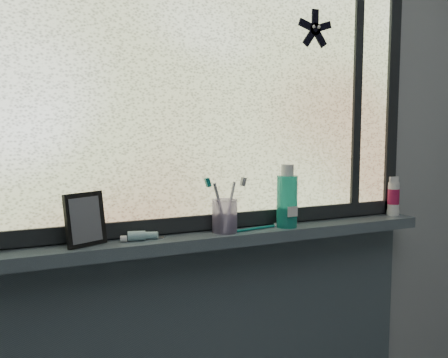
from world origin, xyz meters
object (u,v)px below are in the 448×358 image
Objects in this scene: toothbrush_cup at (225,216)px; cream_tube at (394,195)px; vanity_mirror at (85,219)px; mouthwash_bottle at (287,196)px.

cream_tube reaches higher than toothbrush_cup.
vanity_mirror is 0.69m from mouthwash_bottle.
cream_tube is (0.74, 0.01, 0.03)m from toothbrush_cup.
toothbrush_cup is 0.61× the size of mouthwash_bottle.
vanity_mirror is 0.45m from toothbrush_cup.
toothbrush_cup is at bearing 177.19° from mouthwash_bottle.
vanity_mirror reaches higher than cream_tube.
cream_tube is at bearing 0.70° from toothbrush_cup.
vanity_mirror is 1.44× the size of toothbrush_cup.
toothbrush_cup is 1.00× the size of cream_tube.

